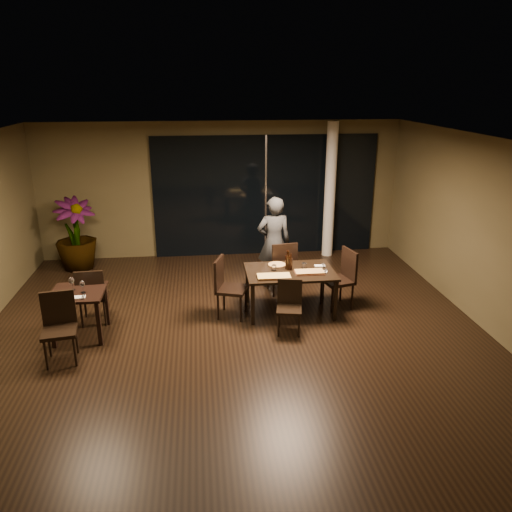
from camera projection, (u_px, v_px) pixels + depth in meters
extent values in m
plane|color=black|center=(236.00, 336.00, 7.86)|extent=(8.00, 8.00, 0.00)
cube|color=#4A4227|center=(221.00, 190.00, 11.16)|extent=(8.00, 0.10, 3.00)
cube|color=#4A4227|center=(277.00, 420.00, 3.57)|extent=(8.00, 0.10, 3.00)
cube|color=#4A4227|center=(492.00, 236.00, 7.80)|extent=(0.10, 8.00, 3.00)
cube|color=silver|center=(233.00, 141.00, 6.86)|extent=(8.00, 8.00, 0.04)
cube|color=black|center=(265.00, 196.00, 11.23)|extent=(5.00, 0.06, 2.70)
cylinder|color=silver|center=(330.00, 191.00, 11.04)|extent=(0.24, 0.24, 3.00)
cube|color=black|center=(290.00, 272.00, 8.47)|extent=(1.50, 1.00, 0.04)
cube|color=black|center=(253.00, 305.00, 8.11)|extent=(0.06, 0.06, 0.71)
cube|color=black|center=(335.00, 301.00, 8.26)|extent=(0.06, 0.06, 0.71)
cube|color=black|center=(247.00, 284.00, 8.94)|extent=(0.06, 0.06, 0.71)
cube|color=black|center=(323.00, 281.00, 9.09)|extent=(0.06, 0.06, 0.71)
cube|color=black|center=(77.00, 293.00, 7.63)|extent=(0.80, 0.80, 0.04)
cube|color=black|center=(52.00, 326.00, 7.40)|extent=(0.06, 0.06, 0.71)
cube|color=black|center=(99.00, 324.00, 7.48)|extent=(0.06, 0.06, 0.71)
cube|color=black|center=(63.00, 307.00, 8.04)|extent=(0.06, 0.06, 0.71)
cube|color=black|center=(106.00, 305.00, 8.11)|extent=(0.06, 0.06, 0.71)
cube|color=black|center=(281.00, 268.00, 9.34)|extent=(0.54, 0.54, 0.05)
cylinder|color=black|center=(287.00, 275.00, 9.64)|extent=(0.04, 0.04, 0.49)
cylinder|color=black|center=(268.00, 277.00, 9.55)|extent=(0.04, 0.04, 0.49)
cylinder|color=black|center=(294.00, 283.00, 9.29)|extent=(0.04, 0.04, 0.49)
cylinder|color=black|center=(274.00, 285.00, 9.20)|extent=(0.04, 0.04, 0.49)
cube|color=black|center=(285.00, 258.00, 9.05)|extent=(0.48, 0.11, 0.54)
cube|color=black|center=(289.00, 309.00, 7.84)|extent=(0.46, 0.46, 0.04)
cylinder|color=black|center=(278.00, 325.00, 7.77)|extent=(0.03, 0.03, 0.40)
cylinder|color=black|center=(299.00, 326.00, 7.75)|extent=(0.03, 0.03, 0.40)
cylinder|color=black|center=(279.00, 316.00, 8.07)|extent=(0.03, 0.03, 0.40)
cylinder|color=black|center=(299.00, 317.00, 8.05)|extent=(0.03, 0.03, 0.40)
cube|color=black|center=(290.00, 292.00, 7.94)|extent=(0.39, 0.11, 0.44)
cube|color=black|center=(232.00, 289.00, 8.38)|extent=(0.60, 0.60, 0.05)
cylinder|color=black|center=(241.00, 308.00, 8.24)|extent=(0.04, 0.04, 0.49)
cylinder|color=black|center=(246.00, 299.00, 8.60)|extent=(0.04, 0.04, 0.49)
cylinder|color=black|center=(218.00, 306.00, 8.32)|extent=(0.04, 0.04, 0.49)
cylinder|color=black|center=(224.00, 297.00, 8.67)|extent=(0.04, 0.04, 0.49)
cube|color=black|center=(219.00, 274.00, 8.33)|extent=(0.19, 0.46, 0.54)
cube|color=black|center=(337.00, 281.00, 8.72)|extent=(0.59, 0.59, 0.05)
cylinder|color=black|center=(321.00, 291.00, 8.91)|extent=(0.04, 0.04, 0.49)
cylinder|color=black|center=(332.00, 300.00, 8.56)|extent=(0.04, 0.04, 0.49)
cylinder|color=black|center=(341.00, 288.00, 9.04)|extent=(0.04, 0.04, 0.49)
cylinder|color=black|center=(352.00, 296.00, 8.69)|extent=(0.04, 0.04, 0.49)
cube|color=black|center=(349.00, 265.00, 8.70)|extent=(0.16, 0.48, 0.55)
cube|color=black|center=(93.00, 296.00, 8.19)|extent=(0.47, 0.47, 0.05)
cylinder|color=black|center=(108.00, 303.00, 8.46)|extent=(0.04, 0.04, 0.46)
cylinder|color=black|center=(85.00, 305.00, 8.41)|extent=(0.04, 0.04, 0.46)
cylinder|color=black|center=(105.00, 313.00, 8.12)|extent=(0.04, 0.04, 0.46)
cylinder|color=black|center=(81.00, 314.00, 8.06)|extent=(0.04, 0.04, 0.46)
cube|color=black|center=(90.00, 286.00, 7.91)|extent=(0.45, 0.06, 0.51)
cube|color=black|center=(59.00, 331.00, 7.00)|extent=(0.53, 0.53, 0.05)
cylinder|color=black|center=(46.00, 355.00, 6.85)|extent=(0.04, 0.04, 0.47)
cylinder|color=black|center=(75.00, 351.00, 6.95)|extent=(0.04, 0.04, 0.47)
cylinder|color=black|center=(49.00, 342.00, 7.20)|extent=(0.04, 0.04, 0.47)
cylinder|color=black|center=(77.00, 338.00, 7.29)|extent=(0.04, 0.04, 0.47)
cube|color=black|center=(58.00, 308.00, 7.10)|extent=(0.47, 0.11, 0.53)
imported|color=#2E3033|center=(274.00, 242.00, 9.53)|extent=(0.62, 0.43, 1.77)
imported|color=#234A18|center=(76.00, 234.00, 10.45)|extent=(1.15, 1.15, 1.52)
cube|color=#4A2D17|center=(274.00, 277.00, 8.17)|extent=(0.56, 0.30, 0.01)
cube|color=#492617|center=(309.00, 273.00, 8.36)|extent=(0.50, 0.26, 0.01)
cylinder|color=red|center=(277.00, 265.00, 8.72)|extent=(0.30, 0.30, 0.01)
cylinder|color=white|center=(274.00, 268.00, 8.47)|extent=(0.08, 0.08, 0.09)
cylinder|color=white|center=(304.00, 266.00, 8.57)|extent=(0.08, 0.08, 0.09)
cube|color=white|center=(322.00, 272.00, 8.41)|extent=(0.20, 0.16, 0.01)
cube|color=white|center=(320.00, 266.00, 8.67)|extent=(0.19, 0.12, 0.01)
cube|color=white|center=(79.00, 297.00, 7.41)|extent=(0.19, 0.12, 0.01)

